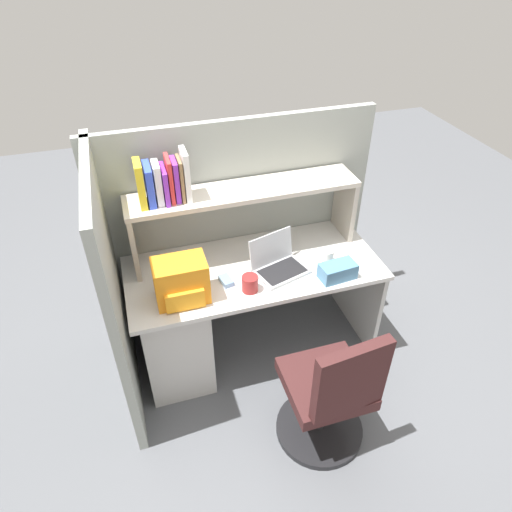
{
  "coord_description": "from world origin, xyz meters",
  "views": [
    {
      "loc": [
        -0.66,
        -2.19,
        2.54
      ],
      "look_at": [
        0.0,
        -0.05,
        0.85
      ],
      "focal_mm": 32.44,
      "sensor_mm": 36.0,
      "label": 1
    }
  ],
  "objects_px": {
    "paper_cup": "(328,256)",
    "office_chair": "(330,397)",
    "backpack": "(181,282)",
    "snack_canister": "(250,284)",
    "computer_mouse": "(226,281)",
    "tissue_box": "(338,271)",
    "laptop": "(277,263)"
  },
  "relations": [
    {
      "from": "tissue_box",
      "to": "office_chair",
      "type": "relative_size",
      "value": 0.24
    },
    {
      "from": "computer_mouse",
      "to": "office_chair",
      "type": "relative_size",
      "value": 0.11
    },
    {
      "from": "laptop",
      "to": "office_chair",
      "type": "distance_m",
      "value": 0.85
    },
    {
      "from": "computer_mouse",
      "to": "snack_canister",
      "type": "relative_size",
      "value": 1.03
    },
    {
      "from": "backpack",
      "to": "tissue_box",
      "type": "bearing_deg",
      "value": -5.56
    },
    {
      "from": "laptop",
      "to": "computer_mouse",
      "type": "xyz_separation_m",
      "value": [
        -0.34,
        -0.03,
        -0.03
      ]
    },
    {
      "from": "laptop",
      "to": "snack_canister",
      "type": "relative_size",
      "value": 3.63
    },
    {
      "from": "laptop",
      "to": "paper_cup",
      "type": "relative_size",
      "value": 4.05
    },
    {
      "from": "backpack",
      "to": "tissue_box",
      "type": "height_order",
      "value": "backpack"
    },
    {
      "from": "laptop",
      "to": "computer_mouse",
      "type": "distance_m",
      "value": 0.34
    },
    {
      "from": "tissue_box",
      "to": "computer_mouse",
      "type": "bearing_deg",
      "value": 161.7
    },
    {
      "from": "laptop",
      "to": "snack_canister",
      "type": "xyz_separation_m",
      "value": [
        -0.22,
        -0.14,
        0.0
      ]
    },
    {
      "from": "paper_cup",
      "to": "office_chair",
      "type": "bearing_deg",
      "value": -110.85
    },
    {
      "from": "computer_mouse",
      "to": "paper_cup",
      "type": "distance_m",
      "value": 0.67
    },
    {
      "from": "paper_cup",
      "to": "office_chair",
      "type": "xyz_separation_m",
      "value": [
        -0.28,
        -0.73,
        -0.38
      ]
    },
    {
      "from": "backpack",
      "to": "paper_cup",
      "type": "bearing_deg",
      "value": 4.17
    },
    {
      "from": "computer_mouse",
      "to": "snack_canister",
      "type": "distance_m",
      "value": 0.16
    },
    {
      "from": "computer_mouse",
      "to": "paper_cup",
      "type": "bearing_deg",
      "value": -10.54
    },
    {
      "from": "paper_cup",
      "to": "tissue_box",
      "type": "xyz_separation_m",
      "value": [
        -0.01,
        -0.16,
        0.0
      ]
    },
    {
      "from": "paper_cup",
      "to": "office_chair",
      "type": "height_order",
      "value": "office_chair"
    },
    {
      "from": "laptop",
      "to": "tissue_box",
      "type": "relative_size",
      "value": 1.67
    },
    {
      "from": "snack_canister",
      "to": "office_chair",
      "type": "height_order",
      "value": "office_chair"
    },
    {
      "from": "paper_cup",
      "to": "computer_mouse",
      "type": "bearing_deg",
      "value": -179.32
    },
    {
      "from": "paper_cup",
      "to": "tissue_box",
      "type": "height_order",
      "value": "tissue_box"
    },
    {
      "from": "snack_canister",
      "to": "backpack",
      "type": "bearing_deg",
      "value": 173.26
    },
    {
      "from": "computer_mouse",
      "to": "laptop",
      "type": "bearing_deg",
      "value": -5.57
    },
    {
      "from": "backpack",
      "to": "paper_cup",
      "type": "height_order",
      "value": "backpack"
    },
    {
      "from": "tissue_box",
      "to": "backpack",
      "type": "bearing_deg",
      "value": 169.06
    },
    {
      "from": "computer_mouse",
      "to": "snack_canister",
      "type": "height_order",
      "value": "snack_canister"
    },
    {
      "from": "snack_canister",
      "to": "computer_mouse",
      "type": "bearing_deg",
      "value": 137.89
    },
    {
      "from": "laptop",
      "to": "snack_canister",
      "type": "distance_m",
      "value": 0.26
    },
    {
      "from": "computer_mouse",
      "to": "paper_cup",
      "type": "xyz_separation_m",
      "value": [
        0.67,
        0.01,
        0.03
      ]
    }
  ]
}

